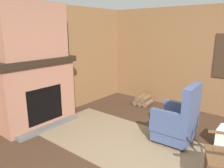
# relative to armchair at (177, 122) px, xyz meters

# --- Properties ---
(wood_panel_wall_left) EXTENTS (0.06, 6.10, 2.37)m
(wood_panel_wall_left) POSITION_rel_armchair_xyz_m (-2.61, -1.04, 0.82)
(wood_panel_wall_left) COLOR brown
(wood_panel_wall_left) RESTS_ON ground
(wood_panel_wall_back) EXTENTS (6.10, 0.09, 2.37)m
(wood_panel_wall_back) POSITION_rel_armchair_xyz_m (0.18, 1.74, 0.82)
(wood_panel_wall_back) COLOR brown
(wood_panel_wall_back) RESTS_ON ground
(fireplace_hearth) EXTENTS (0.60, 1.56, 1.33)m
(fireplace_hearth) POSITION_rel_armchair_xyz_m (-2.38, -1.04, 0.29)
(fireplace_hearth) COLOR #93604C
(fireplace_hearth) RESTS_ON ground
(chimney_breast) EXTENTS (0.34, 1.28, 1.02)m
(chimney_breast) POSITION_rel_armchair_xyz_m (-2.39, -1.04, 1.47)
(chimney_breast) COLOR #93604C
(chimney_breast) RESTS_ON fireplace_hearth
(area_rug) EXTENTS (3.45, 1.55, 0.01)m
(area_rug) POSITION_rel_armchair_xyz_m (-0.56, -0.57, -0.36)
(area_rug) COLOR #7A664C
(area_rug) RESTS_ON ground
(armchair) EXTENTS (0.65, 0.66, 1.02)m
(armchair) POSITION_rel_armchair_xyz_m (0.00, 0.00, 0.00)
(armchair) COLOR #3D4C75
(armchair) RESTS_ON ground
(firewood_stack) EXTENTS (0.44, 0.43, 0.25)m
(firewood_stack) POSITION_rel_armchair_xyz_m (-1.42, 1.28, -0.26)
(firewood_stack) COLOR brown
(firewood_stack) RESTS_ON ground
(oil_lamp_vase) EXTENTS (0.09, 0.09, 0.23)m
(oil_lamp_vase) POSITION_rel_armchair_xyz_m (-2.43, -1.34, 1.04)
(oil_lamp_vase) COLOR #B24C42
(oil_lamp_vase) RESTS_ON fireplace_hearth
(storage_case) EXTENTS (0.15, 0.25, 0.16)m
(storage_case) POSITION_rel_armchair_xyz_m (-2.43, -0.64, 1.04)
(storage_case) COLOR black
(storage_case) RESTS_ON fireplace_hearth
(decorative_plate_on_mantel) EXTENTS (0.07, 0.29, 0.28)m
(decorative_plate_on_mantel) POSITION_rel_armchair_xyz_m (-2.45, -1.06, 1.10)
(decorative_plate_on_mantel) COLOR #336093
(decorative_plate_on_mantel) RESTS_ON fireplace_hearth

